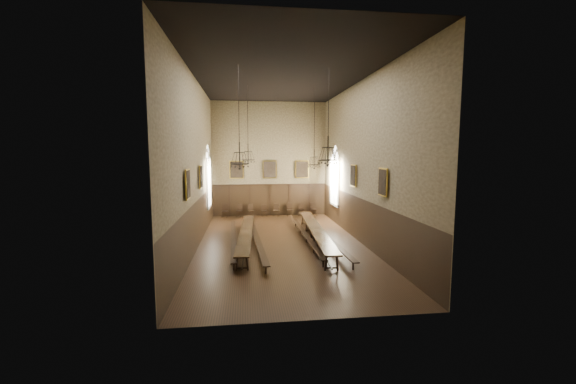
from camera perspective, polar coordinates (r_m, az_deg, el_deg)
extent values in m
cube|color=black|center=(19.79, -1.15, -8.42)|extent=(9.00, 18.00, 0.02)
cube|color=black|center=(19.52, -1.22, 18.10)|extent=(9.00, 18.00, 0.02)
cube|color=#8F7F58|center=(28.11, -3.01, 5.30)|extent=(9.00, 0.02, 9.00)
cube|color=#8F7F58|center=(10.21, 3.84, 3.23)|extent=(9.00, 0.02, 9.00)
cube|color=#8F7F58|center=(19.22, -14.74, 4.55)|extent=(0.02, 18.00, 9.00)
cube|color=#8F7F58|center=(20.08, 11.77, 4.70)|extent=(0.02, 18.00, 9.00)
cube|color=black|center=(19.63, -6.81, -6.40)|extent=(1.08, 9.63, 0.07)
cube|color=black|center=(20.02, 4.48, -5.88)|extent=(1.34, 10.74, 0.07)
cube|color=black|center=(19.82, -8.83, -7.25)|extent=(0.64, 9.42, 0.05)
cube|color=black|center=(19.61, -5.13, -7.22)|extent=(0.83, 10.35, 0.05)
cube|color=black|center=(20.03, 2.98, -7.03)|extent=(0.30, 9.42, 0.05)
cube|color=black|center=(20.03, 6.11, -6.98)|extent=(0.63, 10.07, 0.05)
cube|color=black|center=(27.93, -10.17, -3.07)|extent=(0.52, 0.52, 0.05)
cube|color=black|center=(28.08, -10.16, -2.45)|extent=(0.46, 0.12, 0.55)
cube|color=black|center=(28.00, -7.88, -3.05)|extent=(0.55, 0.55, 0.05)
cube|color=black|center=(28.14, -7.89, -2.47)|extent=(0.43, 0.17, 0.52)
cube|color=black|center=(27.88, -5.97, -3.06)|extent=(0.56, 0.56, 0.05)
cube|color=black|center=(28.02, -5.98, -2.46)|extent=(0.43, 0.18, 0.53)
cube|color=black|center=(28.02, -3.86, -3.05)|extent=(0.44, 0.44, 0.05)
cube|color=black|center=(28.16, -3.88, -2.49)|extent=(0.42, 0.06, 0.49)
cube|color=black|center=(27.99, -1.93, -3.01)|extent=(0.55, 0.55, 0.05)
cube|color=black|center=(28.13, -1.96, -2.43)|extent=(0.42, 0.17, 0.52)
cube|color=black|center=(28.12, 0.29, -2.92)|extent=(0.45, 0.45, 0.05)
cube|color=black|center=(28.27, 0.24, -2.33)|extent=(0.45, 0.04, 0.53)
cube|color=black|center=(28.34, 2.15, -2.89)|extent=(0.50, 0.50, 0.05)
cube|color=black|center=(28.48, 2.09, -2.32)|extent=(0.43, 0.12, 0.51)
cube|color=black|center=(28.41, 4.19, -2.82)|extent=(0.50, 0.50, 0.05)
cube|color=black|center=(28.56, 4.12, -2.22)|extent=(0.46, 0.09, 0.55)
cylinder|color=black|center=(21.47, -6.54, 12.33)|extent=(0.03, 0.03, 3.44)
torus|color=black|center=(21.36, -6.45, 5.18)|extent=(0.77, 0.77, 0.05)
torus|color=black|center=(21.36, -6.46, 6.52)|extent=(0.49, 0.49, 0.04)
cylinder|color=black|center=(21.36, -6.46, 6.28)|extent=(0.05, 0.05, 1.09)
cylinder|color=black|center=(21.81, 4.31, 11.83)|extent=(0.03, 0.03, 3.76)
torus|color=black|center=(21.73, 4.25, 4.39)|extent=(0.76, 0.76, 0.04)
torus|color=black|center=(21.71, 4.26, 5.70)|extent=(0.49, 0.49, 0.04)
cylinder|color=black|center=(21.72, 4.25, 5.46)|extent=(0.05, 0.05, 1.08)
cylinder|color=black|center=(16.68, -7.97, 13.97)|extent=(0.03, 0.03, 3.46)
torus|color=black|center=(16.55, -7.82, 4.52)|extent=(0.82, 0.82, 0.05)
torus|color=black|center=(16.54, -7.85, 6.35)|extent=(0.52, 0.52, 0.04)
cylinder|color=black|center=(16.54, -7.84, 6.02)|extent=(0.06, 0.06, 1.16)
cylinder|color=black|center=(17.23, 6.58, 14.26)|extent=(0.03, 0.03, 3.16)
torus|color=black|center=(17.07, 6.46, 5.15)|extent=(0.93, 0.93, 0.05)
torus|color=black|center=(17.07, 6.49, 7.17)|extent=(0.59, 0.59, 0.04)
cylinder|color=black|center=(17.07, 6.48, 6.81)|extent=(0.07, 0.07, 1.31)
cube|color=gold|center=(27.95, -8.32, 3.59)|extent=(1.10, 0.12, 1.40)
cube|color=black|center=(27.95, -8.32, 3.59)|extent=(0.98, 0.02, 1.28)
cube|color=gold|center=(28.01, -2.98, 3.66)|extent=(1.10, 0.12, 1.40)
cube|color=black|center=(28.01, -2.98, 3.66)|extent=(0.98, 0.02, 1.28)
cube|color=gold|center=(28.30, 2.29, 3.69)|extent=(1.10, 0.12, 1.40)
cube|color=black|center=(28.30, 2.29, 3.69)|extent=(0.98, 0.02, 1.28)
cube|color=gold|center=(20.23, -13.92, 2.39)|extent=(0.12, 1.00, 1.30)
cube|color=black|center=(20.23, -13.92, 2.39)|extent=(0.02, 0.88, 1.18)
cube|color=gold|center=(15.79, -15.91, 1.23)|extent=(0.12, 1.00, 1.30)
cube|color=black|center=(15.79, -15.91, 1.23)|extent=(0.02, 0.88, 1.18)
cube|color=gold|center=(21.03, 10.52, 2.62)|extent=(0.12, 1.00, 1.30)
cube|color=black|center=(21.03, 10.52, 2.62)|extent=(0.02, 0.88, 1.18)
cube|color=gold|center=(16.80, 15.09, 1.56)|extent=(0.12, 1.00, 1.30)
cube|color=black|center=(16.80, 15.09, 1.56)|extent=(0.02, 0.88, 1.18)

